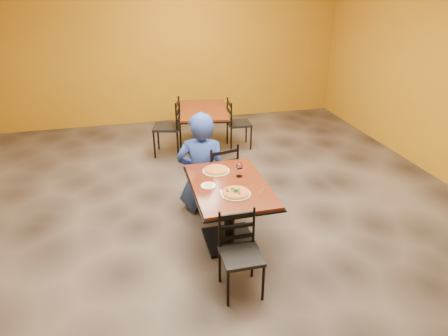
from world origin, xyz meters
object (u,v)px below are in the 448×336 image
object	(u,v)px
chair_second_right	(239,124)
plate_far	(216,171)
chair_main_far	(218,174)
plate_main	(236,194)
chair_second_left	(167,127)
pizza_main	(236,192)
pizza_far	(216,170)
side_plate	(208,186)
table_second	(204,120)
diner	(202,162)
table_main	(230,199)
wine_glass	(239,169)
chair_main_near	(241,256)

from	to	relation	value
chair_second_right	plate_far	world-z (taller)	chair_second_right
chair_main_far	plate_main	bearing A→B (deg)	73.01
chair_second_left	plate_far	bearing A→B (deg)	22.20
pizza_main	pizza_far	distance (m)	0.58
side_plate	table_second	bearing A→B (deg)	79.73
diner	plate_far	size ratio (longest dim) A/B	4.26
chair_second_right	table_second	bearing A→B (deg)	93.31
table_main	diner	world-z (taller)	diner
table_main	wine_glass	bearing A→B (deg)	44.94
pizza_main	side_plate	xyz separation A→B (m)	(-0.24, 0.24, -0.02)
table_main	plate_main	distance (m)	0.30
pizza_far	side_plate	xyz separation A→B (m)	(-0.16, -0.33, -0.02)
plate_main	pizza_main	distance (m)	0.02
table_main	plate_main	xyz separation A→B (m)	(0.01, -0.23, 0.20)
plate_main	pizza_far	world-z (taller)	pizza_far
table_second	chair_second_right	xyz separation A→B (m)	(0.64, 0.00, -0.12)
chair_second_left	chair_second_right	distance (m)	1.28
chair_main_near	plate_main	xyz separation A→B (m)	(0.10, 0.58, 0.34)
chair_main_far	diner	xyz separation A→B (m)	(-0.22, -0.02, 0.21)
chair_main_far	side_plate	xyz separation A→B (m)	(-0.30, -0.83, 0.30)
chair_main_near	pizza_main	distance (m)	0.69
table_second	chair_main_far	size ratio (longest dim) A/B	1.45
chair_second_left	plate_far	size ratio (longest dim) A/B	3.11
table_second	wine_glass	xyz separation A→B (m)	(-0.11, -2.57, 0.28)
plate_far	pizza_far	distance (m)	0.02
chair_main_near	plate_main	distance (m)	0.68
pizza_main	chair_second_right	bearing A→B (deg)	73.23
side_plate	table_main	bearing A→B (deg)	-2.16
side_plate	plate_main	bearing A→B (deg)	-44.71
pizza_far	wine_glass	xyz separation A→B (m)	(0.22, -0.19, 0.07)
table_second	wine_glass	size ratio (longest dim) A/B	7.29
diner	pizza_main	distance (m)	1.06
chair_main_near	diner	xyz separation A→B (m)	(-0.05, 1.62, 0.25)
table_main	side_plate	size ratio (longest dim) A/B	7.69
chair_main_near	chair_main_far	xyz separation A→B (m)	(0.17, 1.65, 0.04)
chair_main_near	chair_second_left	world-z (taller)	chair_second_left
pizza_main	plate_far	world-z (taller)	pizza_main
side_plate	chair_second_right	bearing A→B (deg)	67.39
table_main	plate_far	world-z (taller)	plate_far
table_second	side_plate	bearing A→B (deg)	-100.27
diner	pizza_main	bearing A→B (deg)	115.09
chair_second_right	chair_main_near	bearing A→B (deg)	167.58
plate_far	plate_main	bearing A→B (deg)	-82.36
chair_second_left	pizza_main	xyz separation A→B (m)	(0.39, -2.95, 0.29)
table_main	table_second	size ratio (longest dim) A/B	0.94
chair_main_far	chair_second_right	bearing A→B (deg)	-127.36
diner	wine_glass	distance (m)	0.75
chair_second_right	plate_far	size ratio (longest dim) A/B	2.82
pizza_main	side_plate	distance (m)	0.34
chair_main_far	diner	bearing A→B (deg)	-7.27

